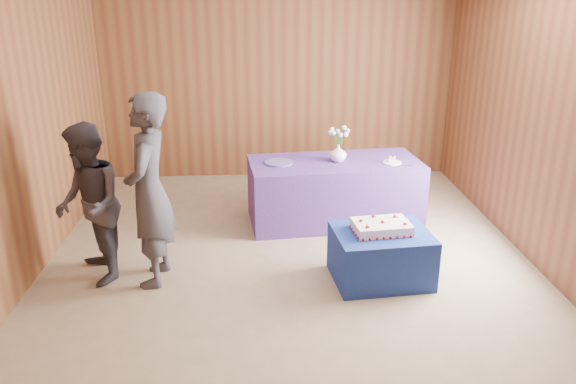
{
  "coord_description": "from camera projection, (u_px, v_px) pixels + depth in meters",
  "views": [
    {
      "loc": [
        -0.3,
        -5.06,
        2.71
      ],
      "look_at": [
        -0.02,
        0.1,
        0.79
      ],
      "focal_mm": 35.0,
      "sensor_mm": 36.0,
      "label": 1
    }
  ],
  "objects": [
    {
      "name": "ground",
      "position": [
        290.0,
        268.0,
        5.69
      ],
      "size": [
        6.0,
        6.0,
        0.0
      ],
      "primitive_type": "plane",
      "color": "gray",
      "rests_on": "ground"
    },
    {
      "name": "room_shell",
      "position": [
        290.0,
        90.0,
        5.07
      ],
      "size": [
        5.04,
        6.04,
        2.72
      ],
      "color": "brown",
      "rests_on": "ground"
    },
    {
      "name": "cake_table",
      "position": [
        381.0,
        256.0,
        5.4
      ],
      "size": [
        0.97,
        0.79,
        0.5
      ],
      "primitive_type": "cube",
      "rotation": [
        0.0,
        0.0,
        0.1
      ],
      "color": "navy",
      "rests_on": "ground"
    },
    {
      "name": "serving_table",
      "position": [
        334.0,
        191.0,
        6.72
      ],
      "size": [
        2.08,
        1.1,
        0.75
      ],
      "primitive_type": "cube",
      "rotation": [
        0.0,
        0.0,
        0.1
      ],
      "color": "#5E3490",
      "rests_on": "ground"
    },
    {
      "name": "sheet_cake",
      "position": [
        381.0,
        227.0,
        5.31
      ],
      "size": [
        0.59,
        0.44,
        0.13
      ],
      "rotation": [
        0.0,
        0.0,
        0.11
      ],
      "color": "white",
      "rests_on": "cake_table"
    },
    {
      "name": "vase",
      "position": [
        338.0,
        153.0,
        6.56
      ],
      "size": [
        0.2,
        0.2,
        0.2
      ],
      "primitive_type": "imported",
      "rotation": [
        0.0,
        0.0,
        0.01
      ],
      "color": "white",
      "rests_on": "serving_table"
    },
    {
      "name": "flower_spray",
      "position": [
        339.0,
        131.0,
        6.46
      ],
      "size": [
        0.26,
        0.26,
        0.2
      ],
      "color": "#255A24",
      "rests_on": "vase"
    },
    {
      "name": "platter",
      "position": [
        279.0,
        163.0,
        6.51
      ],
      "size": [
        0.39,
        0.39,
        0.02
      ],
      "primitive_type": "cylinder",
      "rotation": [
        0.0,
        0.0,
        -0.21
      ],
      "color": "#5F4E9C",
      "rests_on": "serving_table"
    },
    {
      "name": "plate",
      "position": [
        392.0,
        162.0,
        6.53
      ],
      "size": [
        0.25,
        0.25,
        0.01
      ],
      "primitive_type": "cylinder",
      "rotation": [
        0.0,
        0.0,
        0.18
      ],
      "color": "white",
      "rests_on": "serving_table"
    },
    {
      "name": "cake_slice",
      "position": [
        392.0,
        159.0,
        6.51
      ],
      "size": [
        0.09,
        0.08,
        0.09
      ],
      "rotation": [
        0.0,
        0.0,
        -0.24
      ],
      "color": "white",
      "rests_on": "plate"
    },
    {
      "name": "knife",
      "position": [
        402.0,
        166.0,
        6.42
      ],
      "size": [
        0.26,
        0.04,
        0.0
      ],
      "primitive_type": "cube",
      "rotation": [
        0.0,
        0.0,
        0.06
      ],
      "color": "silver",
      "rests_on": "serving_table"
    },
    {
      "name": "guest_left",
      "position": [
        149.0,
        191.0,
        5.16
      ],
      "size": [
        0.46,
        0.68,
        1.83
      ],
      "primitive_type": "imported",
      "rotation": [
        0.0,
        0.0,
        -1.61
      ],
      "color": "#35353F",
      "rests_on": "ground"
    },
    {
      "name": "guest_right",
      "position": [
        89.0,
        205.0,
        5.23
      ],
      "size": [
        0.83,
        0.92,
        1.54
      ],
      "primitive_type": "imported",
      "rotation": [
        0.0,
        0.0,
        -1.17
      ],
      "color": "#36353F",
      "rests_on": "ground"
    }
  ]
}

